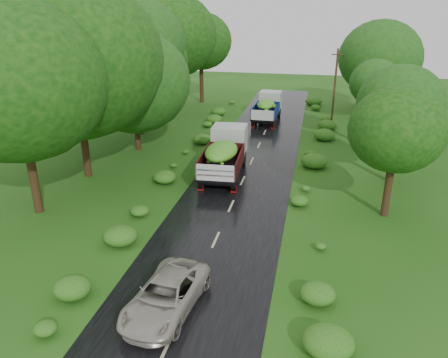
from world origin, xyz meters
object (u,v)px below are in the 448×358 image
(truck_near, at_px, (225,152))
(truck_far, at_px, (268,106))
(car, at_px, (166,296))
(utility_pole, at_px, (335,87))

(truck_near, relative_size, truck_far, 1.11)
(car, height_order, utility_pole, utility_pole)
(truck_far, height_order, utility_pole, utility_pole)
(truck_near, xyz_separation_m, car, (0.76, -14.57, -0.96))
(truck_near, relative_size, utility_pole, 0.98)
(car, bearing_deg, utility_pole, 83.87)
(truck_near, distance_m, utility_pole, 17.02)
(truck_far, xyz_separation_m, car, (-0.37, -29.78, -0.81))
(truck_near, bearing_deg, truck_far, 82.88)
(utility_pole, bearing_deg, car, -125.22)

